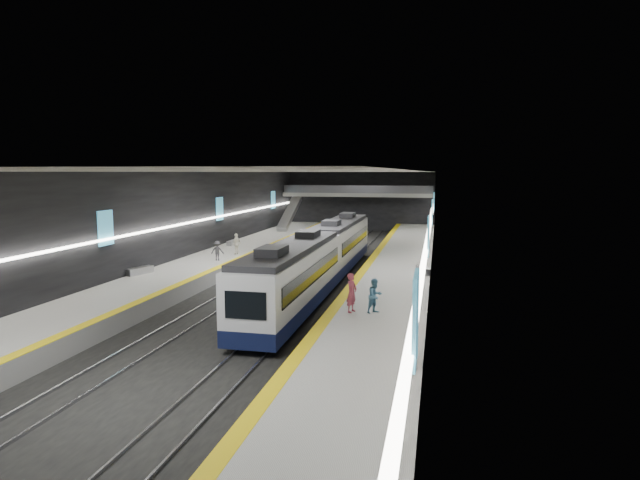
% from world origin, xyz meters
% --- Properties ---
extents(ground, '(70.00, 70.00, 0.00)m').
position_xyz_m(ground, '(0.00, 0.00, 0.00)').
color(ground, black).
rests_on(ground, ground).
extents(ceiling, '(20.00, 70.00, 0.04)m').
position_xyz_m(ceiling, '(0.00, 0.00, 8.00)').
color(ceiling, beige).
rests_on(ceiling, wall_left).
extents(wall_left, '(0.04, 70.00, 8.00)m').
position_xyz_m(wall_left, '(-10.00, 0.00, 4.00)').
color(wall_left, black).
rests_on(wall_left, ground).
extents(wall_right, '(0.04, 70.00, 8.00)m').
position_xyz_m(wall_right, '(10.00, 0.00, 4.00)').
color(wall_right, black).
rests_on(wall_right, ground).
extents(wall_back, '(20.00, 0.04, 8.00)m').
position_xyz_m(wall_back, '(0.00, 35.00, 4.00)').
color(wall_back, black).
rests_on(wall_back, ground).
extents(platform_left, '(5.00, 70.00, 1.00)m').
position_xyz_m(platform_left, '(-7.50, 0.00, 0.50)').
color(platform_left, slate).
rests_on(platform_left, ground).
extents(tile_surface_left, '(5.00, 70.00, 0.02)m').
position_xyz_m(tile_surface_left, '(-7.50, 0.00, 1.01)').
color(tile_surface_left, '#9E9E9A').
rests_on(tile_surface_left, platform_left).
extents(tactile_strip_left, '(0.60, 70.00, 0.02)m').
position_xyz_m(tactile_strip_left, '(-5.30, 0.00, 1.02)').
color(tactile_strip_left, yellow).
rests_on(tactile_strip_left, platform_left).
extents(platform_right, '(5.00, 70.00, 1.00)m').
position_xyz_m(platform_right, '(7.50, 0.00, 0.50)').
color(platform_right, slate).
rests_on(platform_right, ground).
extents(tile_surface_right, '(5.00, 70.00, 0.02)m').
position_xyz_m(tile_surface_right, '(7.50, 0.00, 1.01)').
color(tile_surface_right, '#9E9E9A').
rests_on(tile_surface_right, platform_right).
extents(tactile_strip_right, '(0.60, 70.00, 0.02)m').
position_xyz_m(tactile_strip_right, '(5.30, 0.00, 1.02)').
color(tactile_strip_right, yellow).
rests_on(tactile_strip_right, platform_right).
extents(rails, '(6.52, 70.00, 0.12)m').
position_xyz_m(rails, '(-0.00, 0.00, 0.06)').
color(rails, gray).
rests_on(rails, ground).
extents(train, '(2.69, 30.04, 3.60)m').
position_xyz_m(train, '(2.50, -1.62, 2.20)').
color(train, '#0F1537').
rests_on(train, ground).
extents(ad_posters, '(19.94, 53.50, 2.20)m').
position_xyz_m(ad_posters, '(-0.00, 1.00, 4.50)').
color(ad_posters, '#45A9CF').
rests_on(ad_posters, wall_left).
extents(cove_light_left, '(0.25, 68.60, 0.12)m').
position_xyz_m(cove_light_left, '(-9.80, 0.00, 3.80)').
color(cove_light_left, white).
rests_on(cove_light_left, wall_left).
extents(cove_light_right, '(0.25, 68.60, 0.12)m').
position_xyz_m(cove_light_right, '(9.80, 0.00, 3.80)').
color(cove_light_right, white).
rests_on(cove_light_right, wall_right).
extents(mezzanine_bridge, '(20.00, 3.00, 1.50)m').
position_xyz_m(mezzanine_bridge, '(0.00, 32.93, 5.04)').
color(mezzanine_bridge, gray).
rests_on(mezzanine_bridge, wall_left).
extents(escalator, '(1.20, 7.50, 3.92)m').
position_xyz_m(escalator, '(-7.50, 26.00, 2.90)').
color(escalator, '#99999E').
rests_on(escalator, platform_left).
extents(bench_left_near, '(1.20, 2.08, 0.49)m').
position_xyz_m(bench_left_near, '(-9.50, -5.01, 1.25)').
color(bench_left_near, '#99999E').
rests_on(bench_left_near, platform_left).
extents(bench_left_far, '(0.52, 1.80, 0.44)m').
position_xyz_m(bench_left_far, '(-8.88, 10.40, 1.22)').
color(bench_left_far, '#99999E').
rests_on(bench_left_far, platform_left).
extents(bench_right_near, '(0.45, 1.61, 0.39)m').
position_xyz_m(bench_right_near, '(9.49, -18.52, 1.20)').
color(bench_right_near, '#99999E').
rests_on(bench_right_near, platform_right).
extents(bench_right_far, '(1.05, 2.09, 0.49)m').
position_xyz_m(bench_right_far, '(9.50, -0.60, 1.25)').
color(bench_right_far, '#99999E').
rests_on(bench_right_far, platform_right).
extents(passenger_right_a, '(0.68, 0.83, 1.97)m').
position_xyz_m(passenger_right_a, '(6.30, -11.79, 1.98)').
color(passenger_right_a, '#B34255').
rests_on(passenger_right_a, platform_right).
extents(passenger_right_b, '(1.05, 1.07, 1.74)m').
position_xyz_m(passenger_right_b, '(7.46, -11.72, 1.87)').
color(passenger_right_b, teal).
rests_on(passenger_right_b, platform_right).
extents(passenger_left_a, '(0.72, 1.13, 1.80)m').
position_xyz_m(passenger_left_a, '(-6.24, 4.78, 1.90)').
color(passenger_left_a, silver).
rests_on(passenger_left_a, platform_left).
extents(passenger_left_b, '(1.08, 0.72, 1.56)m').
position_xyz_m(passenger_left_b, '(-6.56, 1.48, 1.78)').
color(passenger_left_b, '#3C3B42').
rests_on(passenger_left_b, platform_left).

